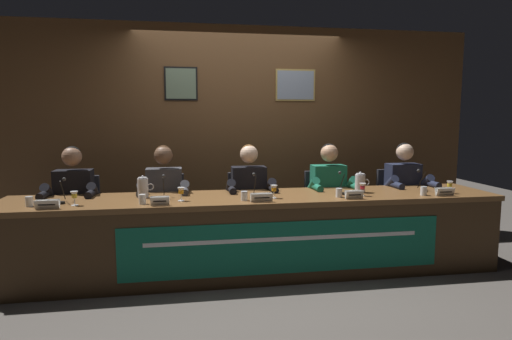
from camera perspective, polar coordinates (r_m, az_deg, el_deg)
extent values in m
plane|color=#4C4742|center=(4.32, 0.00, -13.33)|extent=(12.00, 12.00, 0.00)
cube|color=brown|center=(5.32, -2.28, 4.82)|extent=(5.92, 0.12, 2.60)
cube|color=black|center=(5.23, -9.95, 11.24)|extent=(0.39, 0.02, 0.39)
cube|color=slate|center=(5.22, -9.95, 11.25)|extent=(0.35, 0.01, 0.35)
cube|color=tan|center=(5.40, 5.26, 11.18)|extent=(0.50, 0.02, 0.39)
cube|color=#8C99AD|center=(5.39, 5.29, 11.19)|extent=(0.46, 0.01, 0.35)
cube|color=brown|center=(4.12, 0.00, -3.79)|extent=(4.72, 0.80, 0.05)
cube|color=#402A16|center=(3.85, 0.94, -10.35)|extent=(4.66, 0.04, 0.70)
cube|color=#402A16|center=(5.11, 26.65, -6.75)|extent=(0.08, 0.72, 0.70)
cube|color=#14664C|center=(3.87, 3.96, -10.28)|extent=(2.90, 0.01, 0.47)
cube|color=white|center=(3.84, 3.99, -9.13)|extent=(2.46, 0.00, 0.04)
cylinder|color=black|center=(4.86, -22.52, -11.39)|extent=(0.44, 0.44, 0.02)
cylinder|color=black|center=(4.80, -22.64, -8.99)|extent=(0.05, 0.05, 0.40)
cube|color=#232328|center=(4.75, -22.76, -6.49)|extent=(0.44, 0.44, 0.03)
cube|color=#232328|center=(4.89, -22.35, -3.28)|extent=(0.40, 0.05, 0.44)
cylinder|color=black|center=(4.50, -24.91, -10.12)|extent=(0.10, 0.10, 0.45)
cylinder|color=black|center=(4.45, -22.39, -10.18)|extent=(0.10, 0.10, 0.45)
cylinder|color=black|center=(4.57, -24.59, -6.26)|extent=(0.13, 0.34, 0.13)
cylinder|color=black|center=(4.52, -22.13, -6.28)|extent=(0.13, 0.34, 0.13)
cube|color=black|center=(4.66, -23.02, -2.92)|extent=(0.36, 0.20, 0.48)
sphere|color=#8E664C|center=(4.60, -23.30, 1.65)|extent=(0.19, 0.19, 0.19)
sphere|color=black|center=(4.61, -23.26, 1.85)|extent=(0.17, 0.17, 0.17)
cylinder|color=black|center=(4.62, -25.85, -2.91)|extent=(0.09, 0.30, 0.25)
cylinder|color=black|center=(4.52, -20.73, -2.86)|extent=(0.09, 0.30, 0.25)
cylinder|color=black|center=(4.46, -26.44, -2.99)|extent=(0.07, 0.24, 0.07)
cylinder|color=black|center=(4.36, -21.15, -2.95)|extent=(0.07, 0.24, 0.07)
cube|color=white|center=(3.90, -26.09, -4.17)|extent=(0.19, 0.03, 0.08)
cube|color=white|center=(3.93, -25.95, -4.08)|extent=(0.19, 0.03, 0.08)
cube|color=black|center=(3.90, -26.10, -4.18)|extent=(0.13, 0.01, 0.01)
cylinder|color=white|center=(3.98, -22.96, -4.35)|extent=(0.06, 0.06, 0.00)
cylinder|color=white|center=(3.98, -22.98, -3.93)|extent=(0.01, 0.01, 0.05)
cone|color=white|center=(3.97, -23.02, -3.08)|extent=(0.06, 0.06, 0.06)
cylinder|color=yellow|center=(3.97, -23.02, -3.17)|extent=(0.04, 0.04, 0.04)
cylinder|color=silver|center=(4.10, -27.94, -3.72)|extent=(0.06, 0.06, 0.08)
cylinder|color=silver|center=(4.10, -27.92, -3.96)|extent=(0.05, 0.05, 0.05)
cylinder|color=black|center=(4.10, -24.47, -3.99)|extent=(0.06, 0.06, 0.02)
cylinder|color=black|center=(4.15, -24.31, -2.47)|extent=(0.01, 0.13, 0.18)
sphere|color=#2D2D2D|center=(4.19, -24.15, -1.11)|extent=(0.03, 0.03, 0.03)
cylinder|color=black|center=(4.74, -11.84, -11.47)|extent=(0.44, 0.44, 0.02)
cylinder|color=black|center=(4.68, -11.91, -9.01)|extent=(0.05, 0.05, 0.40)
cube|color=#232328|center=(4.62, -11.98, -6.45)|extent=(0.44, 0.44, 0.03)
cube|color=#232328|center=(4.77, -11.95, -3.15)|extent=(0.40, 0.05, 0.44)
cylinder|color=black|center=(4.35, -13.44, -10.24)|extent=(0.10, 0.10, 0.45)
cylinder|color=black|center=(4.34, -10.76, -10.21)|extent=(0.10, 0.10, 0.45)
cylinder|color=black|center=(4.42, -13.41, -6.24)|extent=(0.13, 0.34, 0.13)
cylinder|color=black|center=(4.41, -10.80, -6.20)|extent=(0.13, 0.34, 0.13)
cube|color=#38383D|center=(4.53, -12.09, -2.78)|extent=(0.36, 0.20, 0.48)
sphere|color=brown|center=(4.47, -12.22, 1.92)|extent=(0.19, 0.19, 0.19)
sphere|color=#331E0F|center=(4.48, -12.22, 2.13)|extent=(0.17, 0.17, 0.17)
cylinder|color=#38383D|center=(4.45, -14.86, -2.79)|extent=(0.09, 0.30, 0.25)
cylinder|color=#38383D|center=(4.43, -9.44, -2.69)|extent=(0.09, 0.30, 0.25)
cylinder|color=#38383D|center=(4.29, -15.06, -2.88)|extent=(0.07, 0.24, 0.07)
cylinder|color=#38383D|center=(4.27, -9.44, -2.78)|extent=(0.07, 0.24, 0.07)
cube|color=white|center=(3.74, -12.68, -4.08)|extent=(0.16, 0.03, 0.08)
cube|color=white|center=(3.77, -12.66, -3.98)|extent=(0.16, 0.03, 0.08)
cube|color=black|center=(3.74, -12.69, -4.09)|extent=(0.11, 0.01, 0.01)
cylinder|color=white|center=(3.93, -9.91, -4.04)|extent=(0.06, 0.06, 0.00)
cylinder|color=white|center=(3.92, -9.92, -3.62)|extent=(0.01, 0.01, 0.05)
cone|color=white|center=(3.91, -9.94, -2.76)|extent=(0.06, 0.06, 0.06)
cylinder|color=orange|center=(3.91, -9.94, -2.85)|extent=(0.04, 0.04, 0.04)
cylinder|color=silver|center=(3.85, -14.88, -3.77)|extent=(0.06, 0.06, 0.08)
cylinder|color=silver|center=(3.86, -14.87, -4.02)|extent=(0.05, 0.05, 0.05)
cylinder|color=black|center=(4.03, -12.20, -3.71)|extent=(0.06, 0.06, 0.02)
cylinder|color=black|center=(4.07, -12.20, -2.17)|extent=(0.01, 0.13, 0.18)
sphere|color=#2D2D2D|center=(4.12, -12.19, -0.79)|extent=(0.03, 0.03, 0.03)
cylinder|color=black|center=(4.78, -1.00, -11.15)|extent=(0.44, 0.44, 0.02)
cylinder|color=black|center=(4.72, -1.01, -8.71)|extent=(0.05, 0.05, 0.40)
cube|color=#232328|center=(4.67, -1.01, -6.17)|extent=(0.44, 0.44, 0.03)
cube|color=#232328|center=(4.81, -1.37, -2.91)|extent=(0.40, 0.05, 0.44)
cylinder|color=black|center=(4.37, -1.64, -9.95)|extent=(0.10, 0.10, 0.45)
cylinder|color=black|center=(4.40, 0.98, -9.83)|extent=(0.10, 0.10, 0.45)
cylinder|color=black|center=(4.45, -1.92, -5.98)|extent=(0.13, 0.34, 0.13)
cylinder|color=black|center=(4.48, 0.64, -5.89)|extent=(0.13, 0.34, 0.13)
cube|color=black|center=(4.58, -0.97, -2.53)|extent=(0.36, 0.20, 0.48)
sphere|color=beige|center=(4.51, -0.94, 2.13)|extent=(0.19, 0.19, 0.19)
sphere|color=#593819|center=(4.53, -0.97, 2.33)|extent=(0.17, 0.17, 0.17)
cylinder|color=black|center=(4.45, -3.45, -2.56)|extent=(0.09, 0.30, 0.25)
cylinder|color=black|center=(4.51, 1.86, -2.42)|extent=(0.09, 0.30, 0.25)
cylinder|color=black|center=(4.29, -3.23, -2.64)|extent=(0.07, 0.24, 0.07)
cylinder|color=black|center=(4.36, 2.28, -2.49)|extent=(0.07, 0.24, 0.07)
cube|color=white|center=(3.81, 0.86, -3.71)|extent=(0.20, 0.03, 0.08)
cube|color=white|center=(3.84, 0.76, -3.62)|extent=(0.20, 0.03, 0.08)
cube|color=black|center=(3.80, 0.86, -3.72)|extent=(0.14, 0.01, 0.01)
cylinder|color=white|center=(4.00, 2.40, -3.74)|extent=(0.06, 0.06, 0.00)
cylinder|color=white|center=(4.00, 2.40, -3.32)|extent=(0.01, 0.01, 0.05)
cone|color=white|center=(3.99, 2.40, -2.48)|extent=(0.06, 0.06, 0.06)
cylinder|color=orange|center=(3.99, 2.40, -2.57)|extent=(0.04, 0.04, 0.04)
cylinder|color=silver|center=(3.89, -1.58, -3.45)|extent=(0.06, 0.06, 0.08)
cylinder|color=silver|center=(3.89, -1.57, -3.70)|extent=(0.05, 0.05, 0.05)
cylinder|color=black|center=(4.06, -0.01, -3.47)|extent=(0.06, 0.06, 0.02)
cylinder|color=black|center=(4.10, -0.15, -1.94)|extent=(0.01, 0.13, 0.18)
sphere|color=#2D2D2D|center=(4.15, -0.30, -0.57)|extent=(0.03, 0.03, 0.03)
cylinder|color=black|center=(4.98, 9.27, -10.49)|extent=(0.44, 0.44, 0.02)
cylinder|color=black|center=(4.92, 9.32, -8.14)|extent=(0.05, 0.05, 0.40)
cube|color=#232328|center=(4.87, 9.37, -5.70)|extent=(0.44, 0.44, 0.03)
cube|color=#232328|center=(5.01, 8.69, -2.59)|extent=(0.40, 0.05, 0.44)
cylinder|color=black|center=(4.57, 9.54, -9.29)|extent=(0.10, 0.10, 0.45)
cylinder|color=black|center=(4.64, 11.91, -9.10)|extent=(0.10, 0.10, 0.45)
cylinder|color=black|center=(4.64, 9.01, -5.51)|extent=(0.13, 0.34, 0.13)
cylinder|color=black|center=(4.71, 11.33, -5.38)|extent=(0.13, 0.34, 0.13)
cube|color=#196047|center=(4.79, 9.56, -2.21)|extent=(0.36, 0.20, 0.48)
sphere|color=tan|center=(4.72, 9.73, 2.24)|extent=(0.19, 0.19, 0.19)
sphere|color=black|center=(4.74, 9.67, 2.44)|extent=(0.17, 0.17, 0.17)
cylinder|color=#196047|center=(4.63, 7.50, -2.24)|extent=(0.09, 0.30, 0.25)
cylinder|color=#196047|center=(4.76, 12.34, -2.08)|extent=(0.09, 0.30, 0.25)
cylinder|color=#196047|center=(4.47, 8.10, -2.31)|extent=(0.07, 0.24, 0.07)
cylinder|color=#196047|center=(4.62, 13.09, -2.13)|extent=(0.07, 0.24, 0.07)
cube|color=white|center=(4.05, 13.01, -3.24)|extent=(0.17, 0.03, 0.08)
cube|color=white|center=(4.08, 12.83, -3.16)|extent=(0.17, 0.03, 0.08)
cube|color=black|center=(4.05, 13.02, -3.25)|extent=(0.12, 0.01, 0.01)
cylinder|color=white|center=(4.24, 13.95, -3.34)|extent=(0.06, 0.06, 0.00)
cylinder|color=white|center=(4.23, 13.96, -2.95)|extent=(0.01, 0.01, 0.05)
cone|color=white|center=(4.22, 13.98, -2.15)|extent=(0.06, 0.06, 0.06)
cylinder|color=#B21E2D|center=(4.22, 13.98, -2.23)|extent=(0.04, 0.04, 0.04)
cylinder|color=silver|center=(4.12, 10.98, -2.99)|extent=(0.06, 0.06, 0.08)
cylinder|color=silver|center=(4.12, 10.97, -3.22)|extent=(0.05, 0.05, 0.05)
cylinder|color=black|center=(4.27, 11.62, -3.09)|extent=(0.06, 0.06, 0.02)
cylinder|color=black|center=(4.31, 11.35, -1.64)|extent=(0.01, 0.13, 0.18)
sphere|color=#2D2D2D|center=(4.36, 11.09, -0.35)|extent=(0.03, 0.03, 0.03)
cylinder|color=black|center=(5.32, 18.44, -9.62)|extent=(0.44, 0.44, 0.02)
cylinder|color=black|center=(5.27, 18.53, -7.41)|extent=(0.05, 0.05, 0.40)
cube|color=#232328|center=(5.22, 18.62, -5.12)|extent=(0.44, 0.44, 0.03)
cube|color=#232328|center=(5.35, 17.72, -2.24)|extent=(0.40, 0.05, 0.44)
cylinder|color=black|center=(4.92, 19.42, -8.41)|extent=(0.10, 0.10, 0.45)
cylinder|color=black|center=(5.02, 21.44, -8.20)|extent=(0.10, 0.10, 0.45)
cylinder|color=black|center=(4.99, 18.72, -4.92)|extent=(0.13, 0.34, 0.13)
cylinder|color=black|center=(5.09, 20.71, -4.78)|extent=(0.13, 0.34, 0.13)
cube|color=#1E2338|center=(5.14, 18.91, -1.86)|extent=(0.36, 0.20, 0.48)
sphere|color=beige|center=(5.08, 19.19, 2.28)|extent=(0.19, 0.19, 0.19)
sphere|color=black|center=(5.09, 19.11, 2.47)|extent=(0.17, 0.17, 0.17)
cylinder|color=#1E2338|center=(4.95, 17.33, -1.89)|extent=(0.09, 0.30, 0.25)
cylinder|color=#1E2338|center=(5.16, 21.50, -1.72)|extent=(0.09, 0.30, 0.25)
cylinder|color=#1E2338|center=(4.81, 18.20, -1.93)|extent=(0.07, 0.24, 0.07)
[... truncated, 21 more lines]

